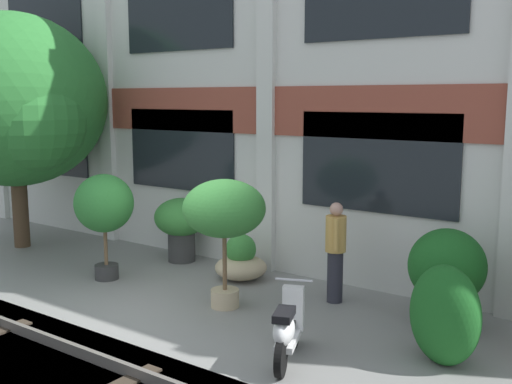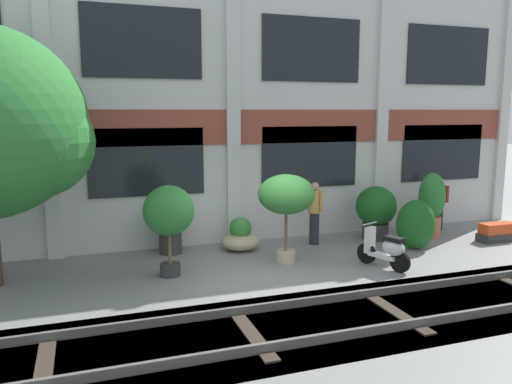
# 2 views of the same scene
# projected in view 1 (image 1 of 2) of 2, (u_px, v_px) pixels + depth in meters

# --- Properties ---
(ground_plane) EXTENTS (80.00, 80.00, 0.00)m
(ground_plane) POSITION_uv_depth(u_px,v_px,m) (165.00, 311.00, 9.47)
(ground_plane) COLOR gray
(apartment_facade) EXTENTS (18.28, 0.64, 8.33)m
(apartment_facade) POSITION_uv_depth(u_px,v_px,m) (275.00, 55.00, 11.33)
(apartment_facade) COLOR silver
(apartment_facade) RESTS_ON ground
(rail_tracks) EXTENTS (25.92, 2.80, 0.43)m
(rail_tracks) POSITION_uv_depth(u_px,v_px,m) (18.00, 382.00, 7.40)
(rail_tracks) COLOR #423F3A
(rail_tracks) RESTS_ON ground
(broadleaf_tree) EXTENTS (4.23, 4.02, 5.18)m
(broadleaf_tree) POSITION_uv_depth(u_px,v_px,m) (14.00, 105.00, 13.11)
(broadleaf_tree) COLOR #4C3826
(broadleaf_tree) RESTS_ON ground
(potted_plant_ribbed_drum) EXTENTS (1.10, 1.10, 1.32)m
(potted_plant_ribbed_drum) POSITION_uv_depth(u_px,v_px,m) (181.00, 222.00, 12.26)
(potted_plant_ribbed_drum) COLOR #333333
(potted_plant_ribbed_drum) RESTS_ON ground
(potted_plant_tall_urn) EXTENTS (1.32, 1.32, 2.08)m
(potted_plant_tall_urn) POSITION_uv_depth(u_px,v_px,m) (224.00, 212.00, 9.44)
(potted_plant_tall_urn) COLOR tan
(potted_plant_tall_urn) RESTS_ON ground
(potted_plant_terracotta_small) EXTENTS (1.08, 1.08, 1.97)m
(potted_plant_terracotta_small) POSITION_uv_depth(u_px,v_px,m) (104.00, 206.00, 10.95)
(potted_plant_terracotta_small) COLOR #333333
(potted_plant_terracotta_small) RESTS_ON ground
(potted_plant_wide_bowl) EXTENTS (0.97, 0.97, 0.85)m
(potted_plant_wide_bowl) POSITION_uv_depth(u_px,v_px,m) (241.00, 262.00, 11.12)
(potted_plant_wide_bowl) COLOR tan
(potted_plant_wide_bowl) RESTS_ON ground
(potted_plant_glazed_jar) EXTENTS (1.11, 1.11, 1.48)m
(potted_plant_glazed_jar) POSITION_uv_depth(u_px,v_px,m) (447.00, 273.00, 8.69)
(potted_plant_glazed_jar) COLOR #333333
(potted_plant_glazed_jar) RESTS_ON ground
(scooter_near_curb) EXTENTS (0.71, 1.32, 0.98)m
(scooter_near_curb) POSITION_uv_depth(u_px,v_px,m) (287.00, 330.00, 7.55)
(scooter_near_curb) COLOR black
(scooter_near_curb) RESTS_ON ground
(resident_by_doorway) EXTENTS (0.34, 0.48, 1.67)m
(resident_by_doorway) POSITION_uv_depth(u_px,v_px,m) (336.00, 249.00, 9.78)
(resident_by_doorway) COLOR #282833
(resident_by_doorway) RESTS_ON ground
(topiary_hedge) EXTENTS (1.16, 1.01, 1.29)m
(topiary_hedge) POSITION_uv_depth(u_px,v_px,m) (445.00, 315.00, 7.50)
(topiary_hedge) COLOR #19561E
(topiary_hedge) RESTS_ON ground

